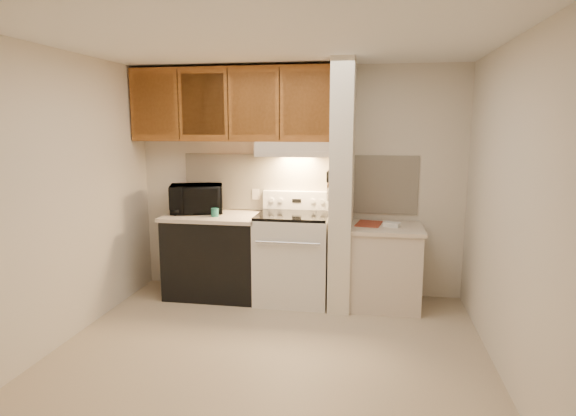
# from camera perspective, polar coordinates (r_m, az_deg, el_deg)

# --- Properties ---
(floor) EXTENTS (3.60, 3.60, 0.00)m
(floor) POSITION_cam_1_polar(r_m,az_deg,el_deg) (4.28, -1.96, -16.17)
(floor) COLOR tan
(floor) RESTS_ON ground
(ceiling) EXTENTS (3.60, 3.60, 0.00)m
(ceiling) POSITION_cam_1_polar(r_m,az_deg,el_deg) (3.89, -2.19, 19.07)
(ceiling) COLOR white
(ceiling) RESTS_ON wall_back
(wall_back) EXTENTS (3.60, 2.50, 0.02)m
(wall_back) POSITION_cam_1_polar(r_m,az_deg,el_deg) (5.36, 1.20, 3.15)
(wall_back) COLOR beige
(wall_back) RESTS_ON floor
(wall_left) EXTENTS (0.02, 3.00, 2.50)m
(wall_left) POSITION_cam_1_polar(r_m,az_deg,el_deg) (4.61, -24.56, 1.15)
(wall_left) COLOR beige
(wall_left) RESTS_ON floor
(wall_right) EXTENTS (0.02, 3.00, 2.50)m
(wall_right) POSITION_cam_1_polar(r_m,az_deg,el_deg) (3.95, 24.46, -0.17)
(wall_right) COLOR beige
(wall_right) RESTS_ON floor
(backsplash) EXTENTS (2.60, 0.02, 0.63)m
(backsplash) POSITION_cam_1_polar(r_m,az_deg,el_deg) (5.35, 1.18, 2.97)
(backsplash) COLOR white
(backsplash) RESTS_ON wall_back
(range_body) EXTENTS (0.76, 0.65, 0.92)m
(range_body) POSITION_cam_1_polar(r_m,az_deg,el_deg) (5.18, 0.60, -6.02)
(range_body) COLOR silver
(range_body) RESTS_ON floor
(oven_window) EXTENTS (0.50, 0.01, 0.30)m
(oven_window) POSITION_cam_1_polar(r_m,az_deg,el_deg) (4.86, 0.01, -6.57)
(oven_window) COLOR black
(oven_window) RESTS_ON range_body
(oven_handle) EXTENTS (0.65, 0.02, 0.02)m
(oven_handle) POSITION_cam_1_polar(r_m,az_deg,el_deg) (4.77, -0.07, -4.16)
(oven_handle) COLOR silver
(oven_handle) RESTS_ON range_body
(cooktop) EXTENTS (0.74, 0.64, 0.03)m
(cooktop) POSITION_cam_1_polar(r_m,az_deg,el_deg) (5.07, 0.61, -0.84)
(cooktop) COLOR black
(cooktop) RESTS_ON range_body
(range_backguard) EXTENTS (0.76, 0.08, 0.20)m
(range_backguard) POSITION_cam_1_polar(r_m,az_deg,el_deg) (5.32, 1.10, 0.94)
(range_backguard) COLOR silver
(range_backguard) RESTS_ON range_body
(range_display) EXTENTS (0.10, 0.01, 0.04)m
(range_display) POSITION_cam_1_polar(r_m,az_deg,el_deg) (5.28, 1.03, 0.87)
(range_display) COLOR black
(range_display) RESTS_ON range_backguard
(range_knob_left_outer) EXTENTS (0.05, 0.02, 0.05)m
(range_knob_left_outer) POSITION_cam_1_polar(r_m,az_deg,el_deg) (5.33, -1.95, 0.94)
(range_knob_left_outer) COLOR silver
(range_knob_left_outer) RESTS_ON range_backguard
(range_knob_left_inner) EXTENTS (0.05, 0.02, 0.05)m
(range_knob_left_inner) POSITION_cam_1_polar(r_m,az_deg,el_deg) (5.31, -0.89, 0.91)
(range_knob_left_inner) COLOR silver
(range_knob_left_inner) RESTS_ON range_backguard
(range_knob_right_inner) EXTENTS (0.05, 0.02, 0.05)m
(range_knob_right_inner) POSITION_cam_1_polar(r_m,az_deg,el_deg) (5.26, 2.97, 0.81)
(range_knob_right_inner) COLOR silver
(range_knob_right_inner) RESTS_ON range_backguard
(range_knob_right_outer) EXTENTS (0.05, 0.02, 0.05)m
(range_knob_right_outer) POSITION_cam_1_polar(r_m,az_deg,el_deg) (5.25, 4.05, 0.78)
(range_knob_right_outer) COLOR silver
(range_knob_right_outer) RESTS_ON range_backguard
(dishwasher_front) EXTENTS (1.00, 0.63, 0.87)m
(dishwasher_front) POSITION_cam_1_polar(r_m,az_deg,el_deg) (5.40, -8.69, -5.74)
(dishwasher_front) COLOR black
(dishwasher_front) RESTS_ON floor
(left_countertop) EXTENTS (1.04, 0.67, 0.04)m
(left_countertop) POSITION_cam_1_polar(r_m,az_deg,el_deg) (5.29, -8.82, -0.99)
(left_countertop) COLOR beige
(left_countertop) RESTS_ON dishwasher_front
(spoon_rest) EXTENTS (0.24, 0.13, 0.02)m
(spoon_rest) POSITION_cam_1_polar(r_m,az_deg,el_deg) (5.55, -10.41, -0.25)
(spoon_rest) COLOR black
(spoon_rest) RESTS_ON left_countertop
(teal_jar) EXTENTS (0.09, 0.09, 0.09)m
(teal_jar) POSITION_cam_1_polar(r_m,az_deg,el_deg) (5.17, -8.66, -0.51)
(teal_jar) COLOR #1D6459
(teal_jar) RESTS_ON left_countertop
(outlet) EXTENTS (0.08, 0.01, 0.12)m
(outlet) POSITION_cam_1_polar(r_m,az_deg,el_deg) (5.44, -3.85, 1.64)
(outlet) COLOR beige
(outlet) RESTS_ON backsplash
(microwave) EXTENTS (0.66, 0.54, 0.31)m
(microwave) POSITION_cam_1_polar(r_m,az_deg,el_deg) (5.42, -10.79, 1.09)
(microwave) COLOR black
(microwave) RESTS_ON left_countertop
(partition_pillar) EXTENTS (0.22, 0.70, 2.50)m
(partition_pillar) POSITION_cam_1_polar(r_m,az_deg,el_deg) (4.96, 6.44, 2.55)
(partition_pillar) COLOR silver
(partition_pillar) RESTS_ON floor
(pillar_trim) EXTENTS (0.01, 0.70, 0.04)m
(pillar_trim) POSITION_cam_1_polar(r_m,az_deg,el_deg) (4.96, 5.12, 3.15)
(pillar_trim) COLOR brown
(pillar_trim) RESTS_ON partition_pillar
(knife_strip) EXTENTS (0.02, 0.42, 0.04)m
(knife_strip) POSITION_cam_1_polar(r_m,az_deg,el_deg) (4.91, 5.00, 3.32)
(knife_strip) COLOR black
(knife_strip) RESTS_ON partition_pillar
(knife_blade_a) EXTENTS (0.01, 0.03, 0.16)m
(knife_blade_a) POSITION_cam_1_polar(r_m,az_deg,el_deg) (4.77, 4.68, 1.92)
(knife_blade_a) COLOR silver
(knife_blade_a) RESTS_ON knife_strip
(knife_handle_a) EXTENTS (0.02, 0.02, 0.10)m
(knife_handle_a) POSITION_cam_1_polar(r_m,az_deg,el_deg) (4.73, 4.69, 3.69)
(knife_handle_a) COLOR black
(knife_handle_a) RESTS_ON knife_strip
(knife_blade_b) EXTENTS (0.01, 0.04, 0.18)m
(knife_blade_b) POSITION_cam_1_polar(r_m,az_deg,el_deg) (4.84, 4.76, 1.92)
(knife_blade_b) COLOR silver
(knife_blade_b) RESTS_ON knife_strip
(knife_handle_b) EXTENTS (0.02, 0.02, 0.10)m
(knife_handle_b) POSITION_cam_1_polar(r_m,az_deg,el_deg) (4.83, 4.80, 3.81)
(knife_handle_b) COLOR black
(knife_handle_b) RESTS_ON knife_strip
(knife_blade_c) EXTENTS (0.01, 0.04, 0.20)m
(knife_blade_c) POSITION_cam_1_polar(r_m,az_deg,el_deg) (4.93, 4.85, 1.94)
(knife_blade_c) COLOR silver
(knife_blade_c) RESTS_ON knife_strip
(knife_handle_c) EXTENTS (0.02, 0.02, 0.10)m
(knife_handle_c) POSITION_cam_1_polar(r_m,az_deg,el_deg) (4.91, 4.88, 3.91)
(knife_handle_c) COLOR black
(knife_handle_c) RESTS_ON knife_strip
(knife_blade_d) EXTENTS (0.01, 0.04, 0.16)m
(knife_blade_d) POSITION_cam_1_polar(r_m,az_deg,el_deg) (5.00, 4.93, 2.29)
(knife_blade_d) COLOR silver
(knife_blade_d) RESTS_ON knife_strip
(knife_handle_d) EXTENTS (0.02, 0.02, 0.10)m
(knife_handle_d) POSITION_cam_1_polar(r_m,az_deg,el_deg) (5.00, 4.96, 4.01)
(knife_handle_d) COLOR black
(knife_handle_d) RESTS_ON knife_strip
(knife_blade_e) EXTENTS (0.01, 0.04, 0.18)m
(knife_blade_e) POSITION_cam_1_polar(r_m,az_deg,el_deg) (5.07, 4.99, 2.27)
(knife_blade_e) COLOR silver
(knife_blade_e) RESTS_ON knife_strip
(knife_handle_e) EXTENTS (0.02, 0.02, 0.10)m
(knife_handle_e) POSITION_cam_1_polar(r_m,az_deg,el_deg) (5.06, 5.02, 4.08)
(knife_handle_e) COLOR black
(knife_handle_e) RESTS_ON knife_strip
(oven_mitt) EXTENTS (0.03, 0.11, 0.25)m
(oven_mitt) POSITION_cam_1_polar(r_m,az_deg,el_deg) (5.14, 5.07, 2.17)
(oven_mitt) COLOR gray
(oven_mitt) RESTS_ON partition_pillar
(right_cab_base) EXTENTS (0.70, 0.60, 0.81)m
(right_cab_base) POSITION_cam_1_polar(r_m,az_deg,el_deg) (5.13, 11.43, -7.00)
(right_cab_base) COLOR beige
(right_cab_base) RESTS_ON floor
(right_countertop) EXTENTS (0.74, 0.64, 0.04)m
(right_countertop) POSITION_cam_1_polar(r_m,az_deg,el_deg) (5.02, 11.60, -2.36)
(right_countertop) COLOR beige
(right_countertop) RESTS_ON right_cab_base
(red_folder) EXTENTS (0.29, 0.37, 0.01)m
(red_folder) POSITION_cam_1_polar(r_m,az_deg,el_deg) (5.09, 9.56, -1.84)
(red_folder) COLOR #963A25
(red_folder) RESTS_ON right_countertop
(white_box) EXTENTS (0.19, 0.16, 0.04)m
(white_box) POSITION_cam_1_polar(r_m,az_deg,el_deg) (5.02, 12.20, -1.92)
(white_box) COLOR white
(white_box) RESTS_ON right_countertop
(range_hood) EXTENTS (0.78, 0.44, 0.15)m
(range_hood) POSITION_cam_1_polar(r_m,az_deg,el_deg) (5.11, 0.85, 7.04)
(range_hood) COLOR beige
(range_hood) RESTS_ON upper_cabinets
(hood_lip) EXTENTS (0.78, 0.04, 0.06)m
(hood_lip) POSITION_cam_1_polar(r_m,az_deg,el_deg) (4.90, 0.47, 6.40)
(hood_lip) COLOR beige
(hood_lip) RESTS_ON range_hood
(upper_cabinets) EXTENTS (2.18, 0.33, 0.77)m
(upper_cabinets) POSITION_cam_1_polar(r_m,az_deg,el_deg) (5.30, -6.62, 12.06)
(upper_cabinets) COLOR brown
(upper_cabinets) RESTS_ON wall_back
(cab_door_a) EXTENTS (0.46, 0.01, 0.63)m
(cab_door_a) POSITION_cam_1_polar(r_m,az_deg,el_deg) (5.44, -15.58, 11.71)
(cab_door_a) COLOR brown
(cab_door_a) RESTS_ON upper_cabinets
(cab_gap_a) EXTENTS (0.01, 0.01, 0.73)m
(cab_gap_a) POSITION_cam_1_polar(r_m,az_deg,el_deg) (5.33, -12.88, 11.87)
(cab_gap_a) COLOR black
(cab_gap_a) RESTS_ON upper_cabinets
(cab_door_b) EXTENTS (0.46, 0.01, 0.63)m
(cab_door_b) POSITION_cam_1_polar(r_m,az_deg,el_deg) (5.23, -10.05, 12.00)
(cab_door_b) COLOR brown
(cab_door_b) RESTS_ON upper_cabinets
(cab_gap_b) EXTENTS (0.01, 0.01, 0.73)m
(cab_gap_b) POSITION_cam_1_polar(r_m,az_deg,el_deg) (5.15, -7.13, 12.12)
(cab_gap_b) COLOR black
(cab_gap_b) RESTS_ON upper_cabinets
(cab_door_c) EXTENTS (0.46, 0.01, 0.63)m
(cab_door_c) POSITION_cam_1_polar(r_m,az_deg,el_deg) (5.07, -4.11, 12.20)
(cab_door_c) COLOR brown
(cab_door_c) RESTS_ON upper_cabinets
(cab_gap_c) EXTENTS (0.01, 0.01, 0.73)m
(cab_gap_c) POSITION_cam_1_polar(r_m,az_deg,el_deg) (5.02, -1.02, 12.25)
(cab_gap_c) COLOR black
(cab_gap_c) RESTS_ON upper_cabinets
(cab_door_d) EXTENTS (0.46, 0.01, 0.63)m
(cab_door_d) POSITION_cam_1_polar(r_m,az_deg,el_deg) (4.97, 2.14, 12.26)
(cab_door_d) COLOR brown
(cab_door_d) RESTS_ON upper_cabinets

